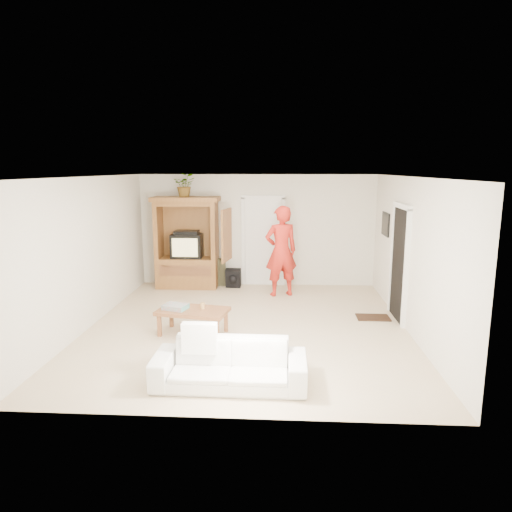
{
  "coord_description": "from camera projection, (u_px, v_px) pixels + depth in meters",
  "views": [
    {
      "loc": [
        0.59,
        -7.62,
        2.74
      ],
      "look_at": [
        0.12,
        0.6,
        1.15
      ],
      "focal_mm": 32.0,
      "sensor_mm": 36.0,
      "label": 1
    }
  ],
  "objects": [
    {
      "name": "sofa",
      "position": [
        230.0,
        364.0,
        5.81
      ],
      "size": [
        1.95,
        0.78,
        0.57
      ],
      "primitive_type": "imported",
      "rotation": [
        0.0,
        0.0,
        -0.01
      ],
      "color": "silver",
      "rests_on": "floor"
    },
    {
      "name": "candle",
      "position": [
        203.0,
        306.0,
        7.62
      ],
      "size": [
        0.08,
        0.08,
        0.1
      ],
      "primitive_type": "cylinder",
      "color": "tan",
      "rests_on": "coffee_table"
    },
    {
      "name": "floor",
      "position": [
        247.0,
        326.0,
        8.02
      ],
      "size": [
        6.0,
        6.0,
        0.0
      ],
      "primitive_type": "plane",
      "color": "tan",
      "rests_on": "ground"
    },
    {
      "name": "plant",
      "position": [
        185.0,
        185.0,
        10.24
      ],
      "size": [
        0.51,
        0.45,
        0.53
      ],
      "primitive_type": "imported",
      "rotation": [
        0.0,
        0.0,
        0.08
      ],
      "color": "#4C7238",
      "rests_on": "armoire"
    },
    {
      "name": "framed_picture",
      "position": [
        386.0,
        224.0,
        9.42
      ],
      "size": [
        0.03,
        0.6,
        0.48
      ],
      "primitive_type": "cube",
      "color": "black",
      "rests_on": "wall_right"
    },
    {
      "name": "wall_front",
      "position": [
        225.0,
        306.0,
        4.83
      ],
      "size": [
        5.5,
        0.0,
        5.5
      ],
      "primitive_type": "plane",
      "rotation": [
        -1.57,
        0.0,
        0.0
      ],
      "color": "silver",
      "rests_on": "floor"
    },
    {
      "name": "wall_right",
      "position": [
        411.0,
        256.0,
        7.62
      ],
      "size": [
        0.0,
        6.0,
        6.0
      ],
      "primitive_type": "plane",
      "rotation": [
        1.57,
        0.0,
        -1.57
      ],
      "color": "silver",
      "rests_on": "floor"
    },
    {
      "name": "wall_back",
      "position": [
        257.0,
        230.0,
        10.71
      ],
      "size": [
        5.5,
        0.0,
        5.5
      ],
      "primitive_type": "plane",
      "rotation": [
        1.57,
        0.0,
        0.0
      ],
      "color": "silver",
      "rests_on": "floor"
    },
    {
      "name": "backpack_black",
      "position": [
        233.0,
        278.0,
        10.61
      ],
      "size": [
        0.35,
        0.22,
        0.43
      ],
      "primitive_type": null,
      "rotation": [
        0.0,
        0.0,
        -0.04
      ],
      "color": "black",
      "rests_on": "floor"
    },
    {
      "name": "doorway_right",
      "position": [
        399.0,
        265.0,
        8.26
      ],
      "size": [
        0.05,
        0.9,
        2.04
      ],
      "primitive_type": "cube",
      "color": "black",
      "rests_on": "floor"
    },
    {
      "name": "ceiling",
      "position": [
        247.0,
        177.0,
        7.53
      ],
      "size": [
        6.0,
        6.0,
        0.0
      ],
      "primitive_type": "plane",
      "rotation": [
        3.14,
        0.0,
        0.0
      ],
      "color": "white",
      "rests_on": "floor"
    },
    {
      "name": "man",
      "position": [
        281.0,
        251.0,
        9.82
      ],
      "size": [
        0.83,
        0.67,
        1.96
      ],
      "primitive_type": "imported",
      "rotation": [
        0.0,
        0.0,
        3.46
      ],
      "color": "red",
      "rests_on": "floor"
    },
    {
      "name": "wall_left",
      "position": [
        90.0,
        252.0,
        7.93
      ],
      "size": [
        0.0,
        6.0,
        6.0
      ],
      "primitive_type": "plane",
      "rotation": [
        1.57,
        0.0,
        1.57
      ],
      "color": "silver",
      "rests_on": "floor"
    },
    {
      "name": "doormat",
      "position": [
        373.0,
        317.0,
        8.47
      ],
      "size": [
        0.6,
        0.4,
        0.02
      ],
      "primitive_type": "cube",
      "color": "#382316",
      "rests_on": "floor"
    },
    {
      "name": "door_back",
      "position": [
        263.0,
        242.0,
        10.73
      ],
      "size": [
        0.85,
        0.05,
        2.04
      ],
      "primitive_type": "cube",
      "color": "white",
      "rests_on": "floor"
    },
    {
      "name": "armoire",
      "position": [
        188.0,
        249.0,
        10.54
      ],
      "size": [
        1.82,
        1.14,
        2.1
      ],
      "color": "#8E5E2C",
      "rests_on": "floor"
    },
    {
      "name": "towel",
      "position": [
        175.0,
        307.0,
        7.6
      ],
      "size": [
        0.45,
        0.38,
        0.08
      ],
      "primitive_type": "cube",
      "rotation": [
        0.0,
        0.0,
        -0.31
      ],
      "color": "#D74753",
      "rests_on": "coffee_table"
    },
    {
      "name": "backpack_olive",
      "position": [
        219.0,
        272.0,
        10.8
      ],
      "size": [
        0.36,
        0.29,
        0.63
      ],
      "primitive_type": null,
      "rotation": [
        0.0,
        0.0,
        0.14
      ],
      "color": "#47442B",
      "rests_on": "floor"
    },
    {
      "name": "coffee_table",
      "position": [
        193.0,
        313.0,
        7.6
      ],
      "size": [
        1.24,
        0.82,
        0.43
      ],
      "rotation": [
        0.0,
        0.0,
        -0.18
      ],
      "color": "brown",
      "rests_on": "floor"
    }
  ]
}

